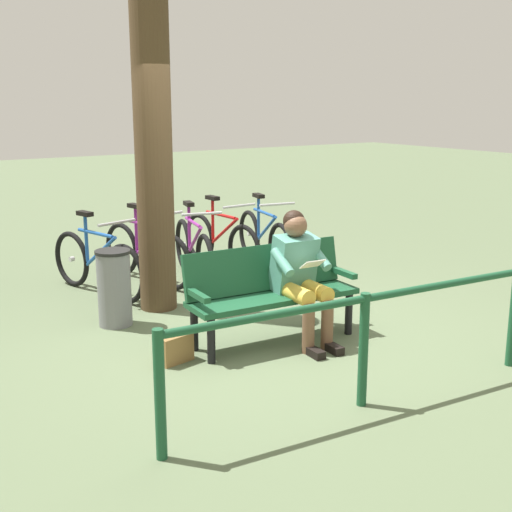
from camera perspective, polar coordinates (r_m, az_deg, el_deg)
ground_plane at (r=6.33m, az=1.07°, el=-6.87°), size 40.00×40.00×0.00m
bench at (r=6.11m, az=1.18°, el=-2.61°), size 1.63×0.58×0.87m
person_reading at (r=6.04m, az=3.77°, el=-1.26°), size 0.51×0.78×1.20m
handbag at (r=5.74m, az=-6.90°, el=-7.83°), size 0.32×0.20×0.24m
tree_trunk at (r=6.93m, az=-8.70°, el=8.26°), size 0.38×0.38×3.18m
litter_bin at (r=6.67m, az=-11.97°, el=-2.67°), size 0.34×0.34×0.75m
bicycle_purple at (r=8.87m, az=0.68°, el=1.48°), size 0.49×1.66×0.94m
bicycle_orange at (r=8.71m, az=-3.01°, el=1.25°), size 0.48×1.68×0.94m
bicycle_green at (r=8.23m, az=-5.34°, el=0.49°), size 0.55×1.65×0.94m
bicycle_red at (r=8.18m, az=-9.34°, el=0.28°), size 0.53×1.66×0.94m
bicycle_black at (r=7.76m, az=-13.38°, el=-0.63°), size 0.58×1.64×0.94m
railing_fence at (r=4.84m, az=9.20°, el=-6.06°), size 3.15×0.32×0.85m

